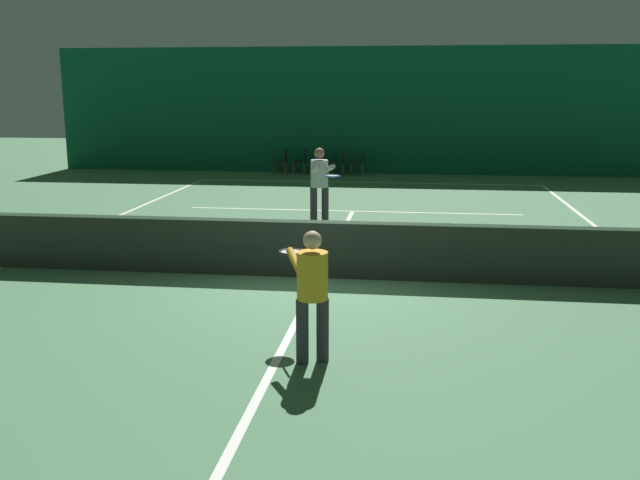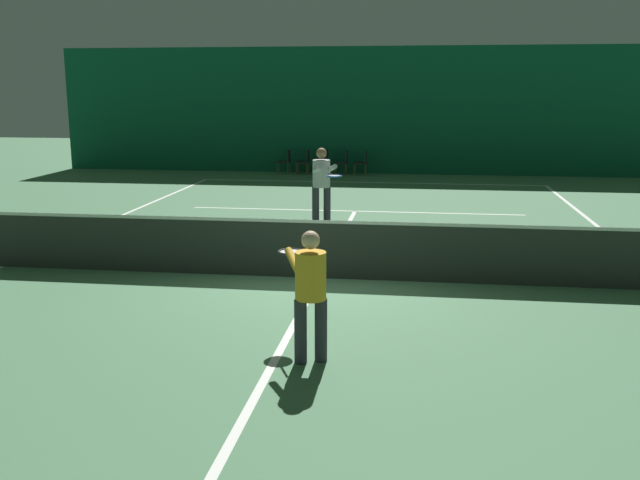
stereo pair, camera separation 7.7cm
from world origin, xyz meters
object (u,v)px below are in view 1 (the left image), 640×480
Objects in this scene: courtside_chair_3 at (340,161)px; courtside_chair_4 at (359,161)px; courtside_chair_1 at (301,160)px; courtside_chair_2 at (320,161)px; tennis_net at (319,247)px; courtside_chair_0 at (282,160)px; player_far at (320,180)px; player_near at (311,285)px.

courtside_chair_3 and courtside_chair_4 have the same top height.
courtside_chair_4 is (2.05, 0.00, 0.00)m from courtside_chair_1.
courtside_chair_1 is at bearing -90.00° from courtside_chair_2.
tennis_net reaches higher than courtside_chair_0.
player_far reaches higher than courtside_chair_3.
player_far reaches higher than tennis_net.
courtside_chair_2 is at bearing 90.00° from courtside_chair_0.
tennis_net is 8.01× the size of player_near.
tennis_net is at bearing -17.14° from player_near.
courtside_chair_1 is (-2.87, 17.44, -0.39)m from player_near.
courtside_chair_0 is at bearing -90.00° from courtside_chair_1.
courtside_chair_1 is at bearing 100.11° from tennis_net.
courtside_chair_4 is at bearing 91.76° from tennis_net.
courtside_chair_4 is at bearing -20.78° from player_near.
player_far is at bearing -0.96° from courtside_chair_4.
tennis_net is at bearing 4.57° from courtside_chair_3.
courtside_chair_1 is at bearing -14.12° from player_near.
courtside_chair_3 is at bearing -90.00° from courtside_chair_4.
courtside_chair_2 is (1.37, 0.00, 0.00)m from courtside_chair_0.
player_near is 1.78× the size of courtside_chair_0.
player_far is (-0.97, 8.11, 0.12)m from player_near.
courtside_chair_1 and courtside_chair_4 have the same top height.
courtside_chair_0 is (-3.17, 13.92, -0.03)m from tennis_net.
courtside_chair_1 is at bearing 90.00° from courtside_chair_0.
player_far is 9.69m from courtside_chair_0.
courtside_chair_1 is at bearing -90.00° from courtside_chair_4.
courtside_chair_2 is at bearing 164.06° from player_far.
player_far is at bearing 3.24° from courtside_chair_3.
courtside_chair_2 is 1.37m from courtside_chair_4.
courtside_chair_4 is at bearing 155.68° from player_far.
courtside_chair_4 is (-0.82, 17.44, -0.39)m from player_near.
courtside_chair_2 is (0.68, 0.00, 0.00)m from courtside_chair_1.
player_near is 17.46m from courtside_chair_4.
courtside_chair_1 is 1.37m from courtside_chair_3.
courtside_chair_1 is (0.68, 0.00, 0.00)m from courtside_chair_0.
tennis_net is 14.14m from courtside_chair_1.
tennis_net is 14.29× the size of courtside_chair_3.
courtside_chair_0 is at bearing -90.00° from courtside_chair_2.
courtside_chair_0 is 1.00× the size of courtside_chair_1.
player_near is at bearing 7.15° from courtside_chair_2.
courtside_chair_3 is (-0.53, 9.32, -0.51)m from player_far.
player_near is 1.78× the size of courtside_chair_3.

